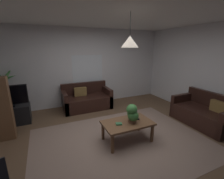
{
  "coord_description": "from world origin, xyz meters",
  "views": [
    {
      "loc": [
        -1.4,
        -2.82,
        1.99
      ],
      "look_at": [
        0.0,
        0.3,
        1.05
      ],
      "focal_mm": 25.01,
      "sensor_mm": 36.0,
      "label": 1
    }
  ],
  "objects_px": {
    "tv_stand": "(12,115)",
    "pendant_lamp": "(130,42)",
    "potted_plant_on_table": "(132,113)",
    "tv": "(8,96)",
    "potted_palm_corner": "(6,95)",
    "book_on_table_0": "(119,124)",
    "remote_on_table_0": "(136,119)",
    "couch_right_side": "(204,114)",
    "coffee_table": "(127,125)",
    "couch_under_window": "(87,100)"
  },
  "relations": [
    {
      "from": "coffee_table",
      "to": "book_on_table_0",
      "type": "relative_size",
      "value": 8.4
    },
    {
      "from": "tv_stand",
      "to": "pendant_lamp",
      "type": "relative_size",
      "value": 1.44
    },
    {
      "from": "couch_under_window",
      "to": "tv",
      "type": "relative_size",
      "value": 1.71
    },
    {
      "from": "couch_right_side",
      "to": "tv",
      "type": "relative_size",
      "value": 1.65
    },
    {
      "from": "couch_under_window",
      "to": "potted_palm_corner",
      "type": "distance_m",
      "value": 2.31
    },
    {
      "from": "couch_under_window",
      "to": "pendant_lamp",
      "type": "xyz_separation_m",
      "value": [
        0.3,
        -2.19,
        1.8
      ]
    },
    {
      "from": "couch_under_window",
      "to": "potted_plant_on_table",
      "type": "relative_size",
      "value": 3.72
    },
    {
      "from": "couch_under_window",
      "to": "potted_plant_on_table",
      "type": "height_order",
      "value": "potted_plant_on_table"
    },
    {
      "from": "potted_plant_on_table",
      "to": "couch_right_side",
      "type": "bearing_deg",
      "value": -2.78
    },
    {
      "from": "couch_under_window",
      "to": "pendant_lamp",
      "type": "bearing_deg",
      "value": -82.13
    },
    {
      "from": "book_on_table_0",
      "to": "tv_stand",
      "type": "relative_size",
      "value": 0.14
    },
    {
      "from": "coffee_table",
      "to": "potted_palm_corner",
      "type": "distance_m",
      "value": 3.57
    },
    {
      "from": "remote_on_table_0",
      "to": "potted_palm_corner",
      "type": "relative_size",
      "value": 0.11
    },
    {
      "from": "tv",
      "to": "potted_palm_corner",
      "type": "xyz_separation_m",
      "value": [
        -0.16,
        0.57,
        -0.12
      ]
    },
    {
      "from": "potted_palm_corner",
      "to": "couch_under_window",
      "type": "bearing_deg",
      "value": -6.69
    },
    {
      "from": "book_on_table_0",
      "to": "potted_plant_on_table",
      "type": "xyz_separation_m",
      "value": [
        0.29,
        -0.04,
        0.19
      ]
    },
    {
      "from": "couch_under_window",
      "to": "remote_on_table_0",
      "type": "distance_m",
      "value": 2.23
    },
    {
      "from": "couch_right_side",
      "to": "remote_on_table_0",
      "type": "bearing_deg",
      "value": -95.51
    },
    {
      "from": "couch_under_window",
      "to": "pendant_lamp",
      "type": "height_order",
      "value": "pendant_lamp"
    },
    {
      "from": "tv",
      "to": "coffee_table",
      "type": "bearing_deg",
      "value": -38.05
    },
    {
      "from": "couch_right_side",
      "to": "potted_plant_on_table",
      "type": "relative_size",
      "value": 3.6
    },
    {
      "from": "couch_under_window",
      "to": "tv",
      "type": "xyz_separation_m",
      "value": [
        -2.1,
        -0.31,
        0.51
      ]
    },
    {
      "from": "coffee_table",
      "to": "book_on_table_0",
      "type": "height_order",
      "value": "book_on_table_0"
    },
    {
      "from": "tv_stand",
      "to": "pendant_lamp",
      "type": "bearing_deg",
      "value": -38.37
    },
    {
      "from": "tv",
      "to": "couch_under_window",
      "type": "bearing_deg",
      "value": 8.32
    },
    {
      "from": "couch_under_window",
      "to": "potted_palm_corner",
      "type": "height_order",
      "value": "potted_palm_corner"
    },
    {
      "from": "coffee_table",
      "to": "pendant_lamp",
      "type": "height_order",
      "value": "pendant_lamp"
    },
    {
      "from": "coffee_table",
      "to": "pendant_lamp",
      "type": "xyz_separation_m",
      "value": [
        -0.0,
        0.0,
        1.71
      ]
    },
    {
      "from": "coffee_table",
      "to": "potted_plant_on_table",
      "type": "xyz_separation_m",
      "value": [
        0.08,
        -0.05,
        0.28
      ]
    },
    {
      "from": "potted_plant_on_table",
      "to": "potted_palm_corner",
      "type": "relative_size",
      "value": 0.27
    },
    {
      "from": "coffee_table",
      "to": "tv",
      "type": "relative_size",
      "value": 1.17
    },
    {
      "from": "remote_on_table_0",
      "to": "pendant_lamp",
      "type": "bearing_deg",
      "value": -58.58
    },
    {
      "from": "couch_under_window",
      "to": "remote_on_table_0",
      "type": "relative_size",
      "value": 9.59
    },
    {
      "from": "remote_on_table_0",
      "to": "potted_palm_corner",
      "type": "xyz_separation_m",
      "value": [
        -2.8,
        2.42,
        0.22
      ]
    },
    {
      "from": "coffee_table",
      "to": "potted_palm_corner",
      "type": "relative_size",
      "value": 0.7
    },
    {
      "from": "couch_right_side",
      "to": "pendant_lamp",
      "type": "relative_size",
      "value": 2.38
    },
    {
      "from": "book_on_table_0",
      "to": "potted_palm_corner",
      "type": "height_order",
      "value": "potted_palm_corner"
    },
    {
      "from": "tv",
      "to": "potted_plant_on_table",
      "type": "bearing_deg",
      "value": -37.93
    },
    {
      "from": "potted_palm_corner",
      "to": "book_on_table_0",
      "type": "bearing_deg",
      "value": -46.45
    },
    {
      "from": "coffee_table",
      "to": "tv_stand",
      "type": "xyz_separation_m",
      "value": [
        -2.41,
        1.9,
        -0.12
      ]
    },
    {
      "from": "couch_right_side",
      "to": "couch_under_window",
      "type": "bearing_deg",
      "value": -133.01
    },
    {
      "from": "remote_on_table_0",
      "to": "pendant_lamp",
      "type": "distance_m",
      "value": 1.65
    },
    {
      "from": "couch_right_side",
      "to": "potted_plant_on_table",
      "type": "xyz_separation_m",
      "value": [
        -2.14,
        0.1,
        0.37
      ]
    },
    {
      "from": "book_on_table_0",
      "to": "tv",
      "type": "relative_size",
      "value": 0.14
    },
    {
      "from": "potted_palm_corner",
      "to": "pendant_lamp",
      "type": "height_order",
      "value": "pendant_lamp"
    },
    {
      "from": "potted_plant_on_table",
      "to": "pendant_lamp",
      "type": "relative_size",
      "value": 0.66
    },
    {
      "from": "potted_plant_on_table",
      "to": "tv",
      "type": "bearing_deg",
      "value": 142.07
    },
    {
      "from": "couch_under_window",
      "to": "couch_right_side",
      "type": "height_order",
      "value": "same"
    },
    {
      "from": "coffee_table",
      "to": "potted_palm_corner",
      "type": "height_order",
      "value": "potted_palm_corner"
    },
    {
      "from": "couch_under_window",
      "to": "potted_plant_on_table",
      "type": "distance_m",
      "value": 2.3
    }
  ]
}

